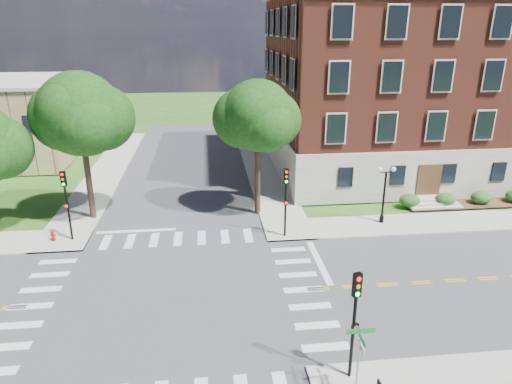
{
  "coord_description": "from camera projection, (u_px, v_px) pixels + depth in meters",
  "views": [
    {
      "loc": [
        2.2,
        -21.28,
        13.7
      ],
      "look_at": [
        5.36,
        7.2,
        3.2
      ],
      "focal_mm": 32.0,
      "sensor_mm": 36.0,
      "label": 1
    }
  ],
  "objects": [
    {
      "name": "twin_lamp_west",
      "position": [
        384.0,
        191.0,
        32.62
      ],
      "size": [
        1.36,
        0.36,
        4.23
      ],
      "color": "black",
      "rests_on": "ground"
    },
    {
      "name": "street_sign_pole",
      "position": [
        360.0,
        349.0,
        17.06
      ],
      "size": [
        1.1,
        1.1,
        3.1
      ],
      "color": "gray",
      "rests_on": "ground"
    },
    {
      "name": "stop_bar_east",
      "position": [
        319.0,
        262.0,
        28.06
      ],
      "size": [
        0.4,
        5.5,
        0.0
      ],
      "primitive_type": "cube",
      "color": "silver",
      "rests_on": "ground"
    },
    {
      "name": "traffic_signal_se",
      "position": [
        355.0,
        313.0,
        17.73
      ],
      "size": [
        0.37,
        0.44,
        4.8
      ],
      "color": "black",
      "rests_on": "ground"
    },
    {
      "name": "crosswalk_east",
      "position": [
        304.0,
        290.0,
        25.09
      ],
      "size": [
        2.2,
        10.2,
        0.02
      ],
      "primitive_type": null,
      "color": "silver",
      "rests_on": "ground"
    },
    {
      "name": "ground",
      "position": [
        171.0,
        298.0,
        24.35
      ],
      "size": [
        160.0,
        160.0,
        0.0
      ],
      "primitive_type": "plane",
      "color": "#235417",
      "rests_on": "ground"
    },
    {
      "name": "road_ns",
      "position": [
        171.0,
        298.0,
        24.35
      ],
      "size": [
        12.0,
        90.0,
        0.01
      ],
      "primitive_type": "cube",
      "color": "#3D3D3F",
      "rests_on": "ground"
    },
    {
      "name": "tree_c",
      "position": [
        80.0,
        114.0,
        31.67
      ],
      "size": [
        5.9,
        5.9,
        10.75
      ],
      "color": "#2F2017",
      "rests_on": "ground"
    },
    {
      "name": "traffic_signal_ne",
      "position": [
        286.0,
        194.0,
        30.21
      ],
      "size": [
        0.34,
        0.38,
        4.8
      ],
      "color": "black",
      "rests_on": "ground"
    },
    {
      "name": "traffic_signal_nw",
      "position": [
        66.0,
        197.0,
        29.71
      ],
      "size": [
        0.35,
        0.39,
        4.8
      ],
      "color": "black",
      "rests_on": "ground"
    },
    {
      "name": "sidewalk_ne",
      "position": [
        358.0,
        189.0,
        40.27
      ],
      "size": [
        34.0,
        34.0,
        0.12
      ],
      "color": "#9E9B93",
      "rests_on": "ground"
    },
    {
      "name": "road_ew",
      "position": [
        171.0,
        298.0,
        24.35
      ],
      "size": [
        90.0,
        12.0,
        0.01
      ],
      "primitive_type": "cube",
      "color": "#3D3D3F",
      "rests_on": "ground"
    },
    {
      "name": "fire_hydrant",
      "position": [
        53.0,
        236.0,
        30.49
      ],
      "size": [
        0.35,
        0.35,
        0.75
      ],
      "color": "#9B130B",
      "rests_on": "ground"
    },
    {
      "name": "tree_d",
      "position": [
        258.0,
        116.0,
        32.74
      ],
      "size": [
        5.21,
        5.21,
        10.08
      ],
      "color": "#2F2017",
      "rests_on": "ground"
    },
    {
      "name": "main_building",
      "position": [
        429.0,
        84.0,
        44.49
      ],
      "size": [
        30.6,
        22.4,
        16.5
      ],
      "color": "#9F9B8C",
      "rests_on": "ground"
    }
  ]
}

